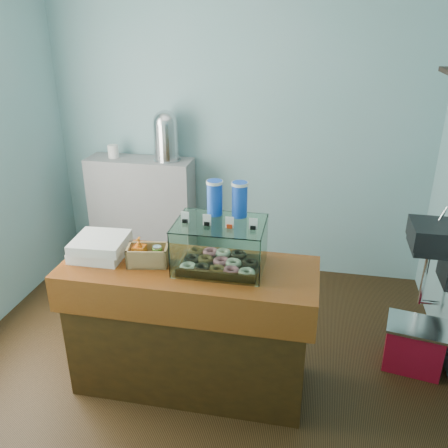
% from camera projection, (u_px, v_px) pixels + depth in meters
% --- Properties ---
extents(ground, '(3.50, 3.50, 0.00)m').
position_uv_depth(ground, '(201.00, 357.00, 3.52)').
color(ground, black).
rests_on(ground, ground).
extents(room_shell, '(3.54, 3.04, 2.82)m').
position_uv_depth(room_shell, '(200.00, 128.00, 2.83)').
color(room_shell, '#76ABAC').
rests_on(room_shell, ground).
extents(counter, '(1.60, 0.60, 0.90)m').
position_uv_depth(counter, '(190.00, 326.00, 3.10)').
color(counter, '#3D230B').
rests_on(counter, ground).
extents(back_shelf, '(1.00, 0.32, 1.10)m').
position_uv_depth(back_shelf, '(143.00, 213.00, 4.64)').
color(back_shelf, gray).
rests_on(back_shelf, ground).
extents(display_case, '(0.54, 0.40, 0.51)m').
position_uv_depth(display_case, '(221.00, 240.00, 2.89)').
color(display_case, '#352110').
rests_on(display_case, counter).
extents(condiment_crate, '(0.27, 0.19, 0.18)m').
position_uv_depth(condiment_crate, '(147.00, 255.00, 2.94)').
color(condiment_crate, tan).
rests_on(condiment_crate, counter).
extents(pastry_boxes, '(0.35, 0.35, 0.13)m').
position_uv_depth(pastry_boxes, '(100.00, 247.00, 3.04)').
color(pastry_boxes, white).
rests_on(pastry_boxes, counter).
extents(coffee_urn, '(0.25, 0.25, 0.46)m').
position_uv_depth(coffee_urn, '(166.00, 135.00, 4.28)').
color(coffee_urn, silver).
rests_on(coffee_urn, back_shelf).
extents(red_cooler, '(0.45, 0.37, 0.35)m').
position_uv_depth(red_cooler, '(414.00, 345.00, 3.37)').
color(red_cooler, '#AB0D25').
rests_on(red_cooler, ground).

